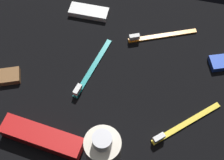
% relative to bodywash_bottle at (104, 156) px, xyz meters
% --- Properties ---
extents(ground_plane, '(0.84, 0.64, 0.01)m').
position_rel_bodywash_bottle_xyz_m(ground_plane, '(0.03, -0.19, -0.09)').
color(ground_plane, black).
extents(bodywash_bottle, '(0.06, 0.06, 0.18)m').
position_rel_bodywash_bottle_xyz_m(bodywash_bottle, '(0.00, 0.00, 0.00)').
color(bodywash_bottle, silver).
rests_on(bodywash_bottle, ground_plane).
extents(toothbrush_teal, '(0.05, 0.18, 0.02)m').
position_rel_bodywash_bottle_xyz_m(toothbrush_teal, '(0.09, -0.22, -0.08)').
color(toothbrush_teal, teal).
rests_on(toothbrush_teal, ground_plane).
extents(toothbrush_orange, '(0.17, 0.08, 0.02)m').
position_rel_bodywash_bottle_xyz_m(toothbrush_orange, '(-0.06, -0.36, -0.08)').
color(toothbrush_orange, orange).
rests_on(toothbrush_orange, ground_plane).
extents(toothbrush_yellow, '(0.14, 0.13, 0.02)m').
position_rel_bodywash_bottle_xyz_m(toothbrush_yellow, '(-0.14, -0.13, -0.08)').
color(toothbrush_yellow, yellow).
rests_on(toothbrush_yellow, ground_plane).
extents(toothpaste_box_red, '(0.18, 0.06, 0.03)m').
position_rel_bodywash_bottle_xyz_m(toothpaste_box_red, '(0.14, -0.03, -0.07)').
color(toothpaste_box_red, red).
rests_on(toothpaste_box_red, ground_plane).
extents(snack_bar_white, '(0.10, 0.04, 0.01)m').
position_rel_bodywash_bottle_xyz_m(snack_bar_white, '(0.14, -0.39, -0.08)').
color(snack_bar_white, white).
rests_on(snack_bar_white, ground_plane).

